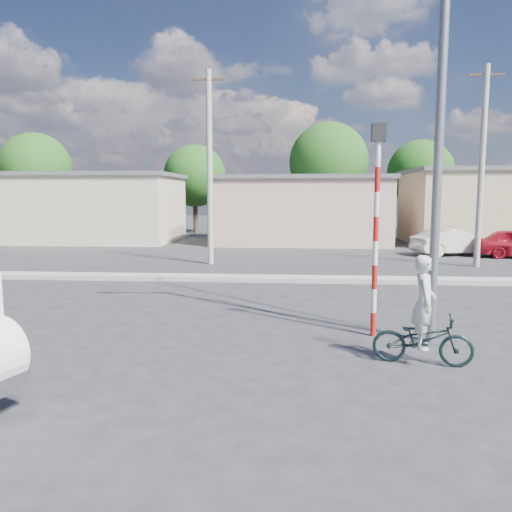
# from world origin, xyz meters

# --- Properties ---
(ground_plane) EXTENTS (120.00, 120.00, 0.00)m
(ground_plane) POSITION_xyz_m (0.00, 0.00, 0.00)
(ground_plane) COLOR #28282A
(ground_plane) RESTS_ON ground
(median) EXTENTS (40.00, 0.80, 0.16)m
(median) POSITION_xyz_m (0.00, 8.00, 0.08)
(median) COLOR #99968E
(median) RESTS_ON ground
(bicycle) EXTENTS (1.77, 0.90, 0.89)m
(bicycle) POSITION_xyz_m (3.78, -0.22, 0.44)
(bicycle) COLOR black
(bicycle) RESTS_ON ground
(cyclist) EXTENTS (0.49, 0.65, 1.62)m
(cyclist) POSITION_xyz_m (3.78, -0.22, 0.81)
(cyclist) COLOR silver
(cyclist) RESTS_ON ground
(car_cream) EXTENTS (4.13, 2.54, 1.28)m
(car_cream) POSITION_xyz_m (9.23, 15.97, 0.64)
(car_cream) COLOR beige
(car_cream) RESTS_ON ground
(traffic_pole) EXTENTS (0.28, 0.18, 4.36)m
(traffic_pole) POSITION_xyz_m (3.20, 1.50, 2.59)
(traffic_pole) COLOR red
(traffic_pole) RESTS_ON ground
(streetlight) EXTENTS (2.34, 0.22, 9.00)m
(streetlight) POSITION_xyz_m (4.14, 1.20, 4.96)
(streetlight) COLOR slate
(streetlight) RESTS_ON ground
(building_row) EXTENTS (37.80, 7.30, 4.44)m
(building_row) POSITION_xyz_m (1.10, 22.00, 2.13)
(building_row) COLOR beige
(building_row) RESTS_ON ground
(tree_row) EXTENTS (43.62, 7.43, 8.42)m
(tree_row) POSITION_xyz_m (3.76, 28.45, 4.99)
(tree_row) COLOR #38281E
(tree_row) RESTS_ON ground
(utility_poles) EXTENTS (35.40, 0.24, 8.00)m
(utility_poles) POSITION_xyz_m (3.25, 12.00, 4.07)
(utility_poles) COLOR #99968E
(utility_poles) RESTS_ON ground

